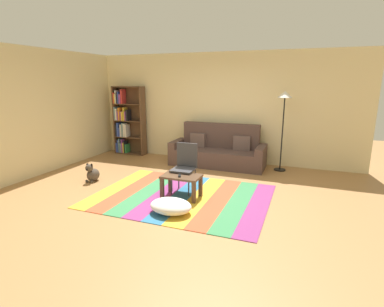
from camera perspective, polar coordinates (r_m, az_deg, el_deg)
ground_plane at (r=5.63m, az=-1.60°, el=-7.35°), size 14.00×14.00×0.00m
back_wall at (r=7.70m, az=5.70°, el=8.60°), size 6.80×0.10×2.70m
left_wall at (r=7.82m, az=-23.27°, el=7.66°), size 0.10×5.50×2.70m
rug at (r=5.44m, az=-1.99°, el=-8.04°), size 3.04×2.30×0.01m
couch at (r=7.34m, az=4.95°, el=0.35°), size 2.26×0.80×1.00m
bookshelf at (r=8.64m, az=-12.39°, el=5.89°), size 0.90×0.28×1.87m
coffee_table at (r=5.28m, az=-2.02°, el=-5.03°), size 0.67×0.42×0.40m
pouf at (r=4.74m, az=-4.04°, el=-9.90°), size 0.66×0.51×0.22m
dog at (r=6.50m, az=-18.34°, el=-3.65°), size 0.22×0.35×0.40m
standing_lamp at (r=7.00m, az=17.08°, el=8.81°), size 0.32×0.32×1.80m
tv_remote at (r=5.20m, az=-2.36°, el=-4.20°), size 0.10×0.16×0.02m
folding_chair at (r=5.53m, az=-1.30°, el=-1.87°), size 0.40×0.40×0.90m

